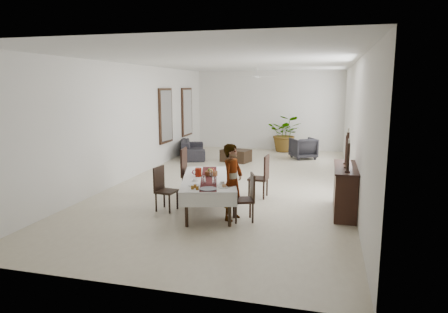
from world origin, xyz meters
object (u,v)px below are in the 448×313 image
sofa (193,149)px  red_pitcher (198,172)px  sideboard_body (345,191)px  dining_table_top (209,179)px  woman (232,182)px

sofa → red_pitcher: bearing=-179.6°
sideboard_body → red_pitcher: bearing=-171.8°
red_pitcher → sideboard_body: 3.07m
dining_table_top → woman: woman is taller
sideboard_body → sofa: sideboard_body is taller
dining_table_top → woman: bearing=-52.5°
woman → sofa: woman is taller
red_pitcher → sofa: size_ratio=0.09×
red_pitcher → sofa: (-2.17, 5.87, -0.47)m
dining_table_top → red_pitcher: 0.29m
dining_table_top → sideboard_body: bearing=-5.5°
red_pitcher → sideboard_body: bearing=8.2°
red_pitcher → sideboard_body: (3.03, 0.44, -0.31)m
woman → red_pitcher: bearing=75.1°
woman → sideboard_body: (2.15, 0.97, -0.28)m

